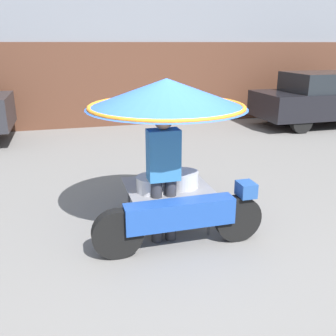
% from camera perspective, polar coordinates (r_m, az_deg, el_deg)
% --- Properties ---
extents(ground_plane, '(36.00, 36.00, 0.00)m').
position_cam_1_polar(ground_plane, '(4.67, 1.81, -12.09)').
color(ground_plane, slate).
extents(shopfront_building, '(28.00, 2.06, 4.18)m').
position_cam_1_polar(shopfront_building, '(12.23, -10.25, 16.86)').
color(shopfront_building, gray).
rests_on(shopfront_building, ground).
extents(vendor_motorcycle_cart, '(2.10, 1.99, 1.98)m').
position_cam_1_polar(vendor_motorcycle_cart, '(4.62, 0.08, 8.18)').
color(vendor_motorcycle_cart, black).
rests_on(vendor_motorcycle_cart, ground).
extents(vendor_person, '(0.38, 0.22, 1.65)m').
position_cam_1_polar(vendor_person, '(4.47, -0.69, -0.40)').
color(vendor_person, '#2D2D33').
rests_on(vendor_person, ground).
extents(parked_car, '(4.33, 1.79, 1.57)m').
position_cam_1_polar(parked_car, '(12.28, 22.93, 9.70)').
color(parked_car, black).
rests_on(parked_car, ground).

